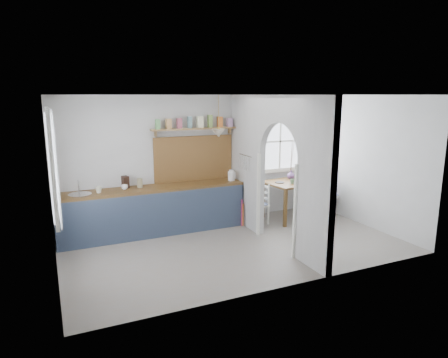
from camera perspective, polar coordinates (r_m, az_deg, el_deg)
name	(u,v)px	position (r m, az deg, el deg)	size (l,w,h in m)	color
floor	(237,247)	(7.06, 1.90, -9.66)	(5.80, 3.20, 0.01)	gray
ceiling	(238,95)	(6.57, 2.06, 11.94)	(5.80, 3.20, 0.01)	#BAB9B5
walls	(238,174)	(6.70, 1.98, 0.75)	(5.81, 3.21, 2.60)	#BAB9B5
partition	(272,162)	(7.05, 6.89, 2.48)	(0.12, 3.20, 2.60)	#BAB9B5
kitchen_window	(50,165)	(5.96, -23.58, 1.78)	(0.10, 1.16, 1.50)	white
nook_window	(280,141)	(8.87, 8.01, 5.35)	(1.76, 0.10, 1.30)	white
counter	(153,210)	(7.73, -10.04, -4.33)	(3.50, 0.60, 0.90)	#533A1B
sink	(80,195)	(7.40, -19.90, -2.13)	(0.40, 0.40, 0.02)	silver
backsplash	(194,158)	(8.04, -4.31, 2.96)	(1.65, 0.03, 0.90)	olive
shelf	(195,126)	(7.88, -4.17, 7.59)	(1.75, 0.20, 0.21)	olive
pendant_lamp	(219,133)	(7.71, -0.79, 6.59)	(0.26, 0.26, 0.16)	#EDE1C7
utensil_rail	(246,155)	(7.73, 3.10, 3.38)	(0.02, 0.02, 0.50)	silver
dining_table	(295,199)	(8.69, 10.16, -2.90)	(1.29, 0.86, 0.81)	#533A1B
chair_left	(257,204)	(8.18, 4.68, -3.57)	(0.38, 0.38, 0.84)	white
chair_right	(330,194)	(9.22, 14.93, -2.08)	(0.39, 0.39, 0.86)	white
kettle	(231,175)	(8.05, 1.05, 0.54)	(0.18, 0.14, 0.22)	white
mug_a	(99,190)	(7.38, -17.47, -1.47)	(0.12, 0.12, 0.11)	white
mug_b	(125,187)	(7.52, -14.02, -1.13)	(0.11, 0.11, 0.09)	white
knife_block	(125,182)	(7.64, -13.91, -0.42)	(0.10, 0.14, 0.22)	#46291C
jar	(140,183)	(7.61, -11.94, -0.58)	(0.10, 0.10, 0.17)	gray
towel_magenta	(242,213)	(8.04, 2.56, -4.87)	(0.02, 0.03, 0.55)	#C2356A
towel_orange	(243,215)	(8.01, 2.73, -5.13)	(0.02, 0.03, 0.45)	orange
bowl	(311,179)	(8.70, 12.26, 0.04)	(0.33, 0.33, 0.08)	silver
table_cup	(292,181)	(8.34, 9.72, -0.32)	(0.10, 0.10, 0.09)	#628D68
plate	(280,182)	(8.38, 7.96, -0.48)	(0.19, 0.19, 0.02)	black
vase	(291,175)	(8.79, 9.56, 0.61)	(0.18, 0.18, 0.19)	#5E3C6F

